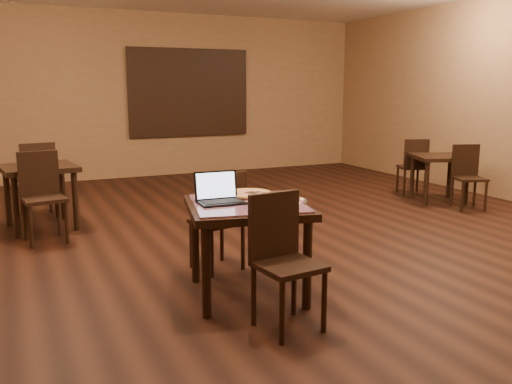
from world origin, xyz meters
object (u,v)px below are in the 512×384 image
other_table_a (439,163)px  other_table_b (39,176)px  other_table_a_chair_far (414,163)px  chair_main_near (282,252)px  other_table_a_chair_near (468,173)px  other_table_b_chair_far (38,176)px  tiled_table (247,215)px  other_table_b_chair_near (42,191)px  pizza_pan (249,195)px  laptop (219,194)px  chair_main_far (222,216)px

other_table_a → other_table_b: size_ratio=1.04×
other_table_a_chair_far → chair_main_near: bearing=60.3°
other_table_a_chair_near → other_table_b_chair_far: bearing=-178.3°
other_table_b_chair_far → other_table_a_chair_far: bearing=164.0°
other_table_b → tiled_table: bearing=-72.4°
other_table_a → other_table_b: (-5.40, 0.77, 0.06)m
chair_main_near → other_table_a: (4.04, 2.80, 0.03)m
other_table_a → other_table_b_chair_near: 5.42m
pizza_pan → other_table_b_chair_far: (-1.48, 3.29, -0.22)m
other_table_b → other_table_b_chair_near: other_table_b_chair_near is taller
tiled_table → other_table_b_chair_near: other_table_b_chair_near is taller
other_table_a_chair_near → other_table_b: other_table_a_chair_near is taller
tiled_table → pizza_pan: size_ratio=3.18×
pizza_pan → other_table_a_chair_far: other_table_a_chair_far is taller
chair_main_near → other_table_a: 4.92m
tiled_table → other_table_a: bearing=40.8°
other_table_a → chair_main_near: bearing=-124.6°
laptop → other_table_a: 4.72m
chair_main_near → pizza_pan: 0.90m
other_table_a_chair_far → other_table_b: size_ratio=0.98×
other_table_a_chair_near → other_table_b_chair_near: (-5.44, 0.72, 0.05)m
other_table_a → other_table_b_chair_far: other_table_b_chair_far is taller
other_table_a_chair_near → other_table_a_chair_far: 1.03m
laptop → other_table_a_chair_near: bearing=22.7°
laptop → other_table_b: bearing=114.8°
other_table_a → other_table_a_chair_near: size_ratio=1.06×
chair_main_far → other_table_b_chair_near: (-1.40, 1.77, 0.03)m
laptop → other_table_b: (-1.18, 2.85, -0.20)m
laptop → other_table_b_chair_far: 3.62m
chair_main_far → laptop: bearing=53.8°
chair_main_far → chair_main_near: bearing=75.5°
chair_main_far → other_table_b_chair_far: bearing=-77.8°
chair_main_near → other_table_a_chair_near: 4.66m
tiled_table → chair_main_near: chair_main_near is taller
tiled_table → other_table_b: size_ratio=1.22×
other_table_b → other_table_b_chair_near: 0.57m
tiled_table → other_table_b_chair_far: 3.78m
chair_main_near → other_table_a_chair_near: bearing=22.0°
laptop → other_table_b_chair_near: (-1.19, 2.29, -0.28)m
tiled_table → other_table_a_chair_near: other_table_a_chair_near is taller
chair_main_far → other_table_b_chair_near: 2.26m
laptop → other_table_b_chair_near: bearing=119.9°
pizza_pan → other_table_a_chair_near: size_ratio=0.39×
other_table_b → other_table_b_chair_far: 0.57m
chair_main_near → pizza_pan: (0.13, 0.86, 0.24)m
other_table_a_chair_near → other_table_b_chair_far: 5.73m
other_table_b_chair_far → other_table_a: bearing=158.7°
chair_main_far → other_table_b_chair_near: size_ratio=0.95×
tiled_table → other_table_a_chair_far: size_ratio=1.25×
pizza_pan → chair_main_near: bearing=-98.7°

